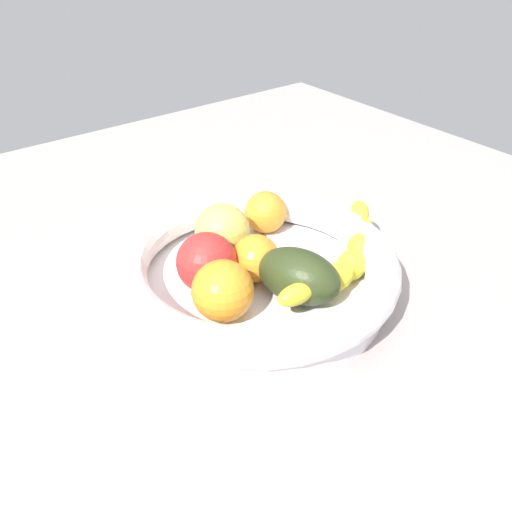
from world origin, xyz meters
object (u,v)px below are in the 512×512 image
Objects in this scene: orange_mid_right at (223,291)px; avocado_dark at (299,276)px; fruit_bowl at (256,272)px; orange_front at (266,212)px; apple_yellow at (226,229)px; tomato_red at (207,262)px; orange_mid_left at (259,258)px; banana_draped_left at (345,258)px.

avocado_dark is at bearing -106.99° from orange_mid_right.
fruit_bowl is 10.91cm from orange_front.
orange_front is at bearing -44.21° from fruit_bowl.
fruit_bowl is 3.41× the size of avocado_dark.
tomato_red is at bearing 128.64° from apple_yellow.
tomato_red is (7.57, 6.52, 0.39)cm from avocado_dark.
orange_mid_right reaches higher than orange_mid_left.
orange_mid_left is at bearing 8.90° from avocado_dark.
orange_mid_right is at bearing 163.99° from tomato_red.
apple_yellow is at bearing 3.63° from avocado_dark.
orange_mid_right is (-10.97, 14.24, 0.53)cm from orange_front.
orange_mid_right is 5.34cm from tomato_red.
orange_mid_right is at bearing 143.41° from apple_yellow.
apple_yellow is at bearing -36.59° from orange_mid_right.
orange_mid_left is 7.79cm from orange_mid_right.
fruit_bowl is at bearing 135.79° from orange_front.
apple_yellow is at bearing -4.31° from fruit_bowl.
banana_draped_left is 7.00cm from avocado_dark.
fruit_bowl is 6.17cm from avocado_dark.
orange_front is 17.99cm from orange_mid_right.
banana_draped_left is at bearing -147.38° from apple_yellow.
orange_mid_left is at bearing -66.25° from orange_mid_right.
tomato_red is (7.50, 13.49, 0.97)cm from banana_draped_left.
banana_draped_left is at bearing -176.90° from orange_front.
banana_draped_left is 4.15× the size of orange_front.
avocado_dark is 1.41× the size of tomato_red.
avocado_dark is (-5.69, -1.26, 2.02)cm from fruit_bowl.
fruit_bowl is 10.07cm from banana_draped_left.
tomato_red reaches higher than orange_mid_right.
orange_mid_right is at bearing 73.01° from avocado_dark.
apple_yellow is (6.59, -0.10, 0.56)cm from orange_mid_left.
apple_yellow is at bearing -51.36° from tomato_red.
orange_mid_right is 8.36cm from avocado_dark.
apple_yellow is (6.47, -0.49, 2.34)cm from fruit_bowl.
orange_front is at bearing 3.10° from banana_draped_left.
fruit_bowl is 4.90× the size of apple_yellow.
fruit_bowl is 5.00× the size of orange_mid_right.
banana_draped_left is 3.46× the size of orange_mid_right.
tomato_red reaches higher than orange_mid_left.
apple_yellow is (9.72, -7.22, 0.06)cm from orange_mid_right.
banana_draped_left is at bearing -89.46° from avocado_dark.
fruit_bowl is 1.82cm from orange_mid_left.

